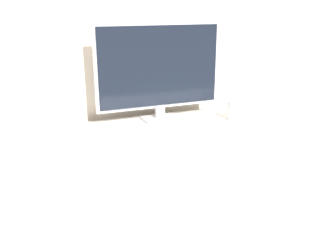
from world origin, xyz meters
The scene contains 9 objects.
wall_back centered at (0.00, 0.58, 1.20)m, with size 3.60×0.05×2.40m.
desk centered at (0.00, 0.18, 0.37)m, with size 1.58×0.63×0.73m.
monitor centered at (0.07, 0.41, 0.97)m, with size 0.59×0.11×0.44m.
keyboard centered at (0.33, 0.09, 0.74)m, with size 0.29×0.11×0.01m.
laptop centered at (-0.32, 0.17, 0.74)m, with size 0.36×0.25×0.02m.
ereader centered at (-0.32, 0.20, 0.76)m, with size 0.19×0.20×0.01m.
notebook centered at (-0.59, 0.14, 0.74)m, with size 0.19×0.23×0.02m.
coffee_mug centered at (0.41, 0.27, 0.77)m, with size 0.11×0.08×0.09m.
pen centered at (0.02, 0.07, 0.73)m, with size 0.09×0.10×0.01m.
Camera 1 is at (-0.51, -1.16, 1.25)m, focal length 40.00 mm.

